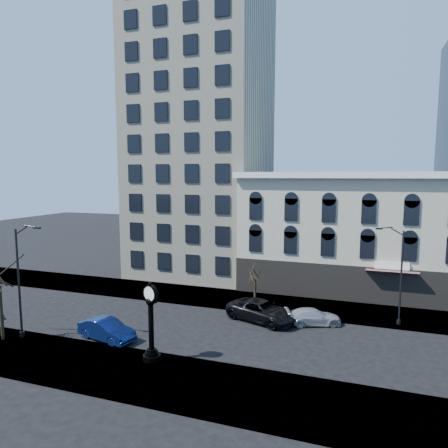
% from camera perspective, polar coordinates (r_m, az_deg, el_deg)
% --- Properties ---
extents(ground, '(160.00, 160.00, 0.00)m').
position_cam_1_polar(ground, '(33.38, -5.67, -14.43)').
color(ground, black).
rests_on(ground, ground).
extents(sidewalk_far, '(160.00, 6.00, 0.12)m').
position_cam_1_polar(sidewalk_far, '(40.35, -0.85, -10.49)').
color(sidewalk_far, gray).
rests_on(sidewalk_far, ground).
extents(sidewalk_near, '(160.00, 6.00, 0.12)m').
position_cam_1_polar(sidewalk_near, '(26.94, -13.23, -19.91)').
color(sidewalk_near, gray).
rests_on(sidewalk_near, ground).
extents(cream_tower, '(15.90, 15.40, 42.50)m').
position_cam_1_polar(cream_tower, '(51.36, -3.26, 14.96)').
color(cream_tower, beige).
rests_on(cream_tower, ground).
extents(victorian_row, '(22.60, 11.19, 12.50)m').
position_cam_1_polar(victorian_row, '(44.54, 17.42, -1.32)').
color(victorian_row, '#BDB59B').
rests_on(victorian_row, ground).
extents(street_clock, '(1.19, 1.19, 5.24)m').
position_cam_1_polar(street_clock, '(27.19, -10.37, -13.98)').
color(street_clock, black).
rests_on(street_clock, sidewalk_near).
extents(street_lamp_near, '(2.24, 0.38, 8.65)m').
position_cam_1_polar(street_lamp_near, '(32.50, -26.68, -3.54)').
color(street_lamp_near, black).
rests_on(street_lamp_near, sidewalk_near).
extents(street_lamp_far, '(2.07, 0.72, 8.14)m').
position_cam_1_polar(street_lamp_far, '(34.68, 23.22, -3.40)').
color(street_lamp_far, black).
rests_on(street_lamp_far, sidewalk_far).
extents(bare_tree_far, '(2.57, 2.57, 4.41)m').
position_cam_1_polar(bare_tree_far, '(37.35, 4.48, -6.56)').
color(bare_tree_far, '#322719').
rests_on(bare_tree_far, sidewalk_far).
extents(car_near_b, '(4.94, 2.64, 1.55)m').
position_cam_1_polar(car_near_b, '(31.85, -16.43, -14.27)').
color(car_near_b, '#0C194C').
rests_on(car_near_b, ground).
extents(car_far_a, '(6.77, 4.77, 1.71)m').
position_cam_1_polar(car_far_a, '(34.38, 5.45, -12.26)').
color(car_far_a, black).
rests_on(car_far_a, ground).
extents(car_far_b, '(4.87, 3.36, 1.31)m').
position_cam_1_polar(car_far_b, '(34.32, 12.62, -12.79)').
color(car_far_b, '#A5A8AD').
rests_on(car_far_b, ground).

